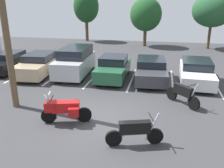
# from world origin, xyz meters

# --- Properties ---
(ground) EXTENTS (44.00, 44.00, 0.10)m
(ground) POSITION_xyz_m (0.00, 0.00, -0.05)
(ground) COLOR #38383A
(motorcycle_touring) EXTENTS (2.11, 1.09, 1.38)m
(motorcycle_touring) POSITION_xyz_m (-1.08, -0.61, 0.65)
(motorcycle_touring) COLOR black
(motorcycle_touring) RESTS_ON ground
(motorcycle_second) EXTENTS (1.54, 1.67, 1.34)m
(motorcycle_second) POSITION_xyz_m (4.00, 2.34, 0.58)
(motorcycle_second) COLOR black
(motorcycle_second) RESTS_ON ground
(motorcycle_third) EXTENTS (2.07, 0.84, 1.23)m
(motorcycle_third) POSITION_xyz_m (2.08, -1.71, 0.56)
(motorcycle_third) COLOR black
(motorcycle_third) RESTS_ON ground
(parking_stripes) EXTENTS (15.86, 5.07, 0.01)m
(parking_stripes) POSITION_xyz_m (-1.61, 6.00, 0.00)
(parking_stripes) COLOR silver
(parking_stripes) RESTS_ON ground
(car_black) EXTENTS (2.02, 4.40, 1.35)m
(car_black) POSITION_xyz_m (-8.26, 6.26, 0.68)
(car_black) COLOR black
(car_black) RESTS_ON ground
(car_tan) EXTENTS (2.22, 4.99, 1.49)m
(car_tan) POSITION_xyz_m (-5.53, 5.83, 0.74)
(car_tan) COLOR tan
(car_tan) RESTS_ON ground
(car_silver) EXTENTS (2.14, 4.59, 1.92)m
(car_silver) POSITION_xyz_m (-3.01, 6.17, 0.96)
(car_silver) COLOR #B7B7BC
(car_silver) RESTS_ON ground
(car_green) EXTENTS (1.85, 4.26, 1.52)m
(car_green) POSITION_xyz_m (-0.24, 5.85, 0.74)
(car_green) COLOR #235638
(car_green) RESTS_ON ground
(car_charcoal) EXTENTS (2.26, 4.59, 1.40)m
(car_charcoal) POSITION_xyz_m (2.22, 6.05, 0.70)
(car_charcoal) COLOR #38383D
(car_charcoal) RESTS_ON ground
(car_white) EXTENTS (2.11, 4.77, 1.42)m
(car_white) POSITION_xyz_m (5.07, 6.17, 0.70)
(car_white) COLOR white
(car_white) RESTS_ON ground
(utility_pole) EXTENTS (0.86, 1.68, 8.24)m
(utility_pole) POSITION_xyz_m (-4.09, 0.47, 4.23)
(utility_pole) COLOR brown
(utility_pole) RESTS_ON ground
(tree_far_left) EXTENTS (3.13, 3.13, 6.20)m
(tree_far_left) POSITION_xyz_m (-6.71, 20.86, 4.21)
(tree_far_left) COLOR #4C3823
(tree_far_left) RESTS_ON ground
(tree_center_right) EXTENTS (3.48, 3.48, 5.32)m
(tree_center_right) POSITION_xyz_m (0.87, 18.53, 3.48)
(tree_center_right) COLOR #4C3823
(tree_center_right) RESTS_ON ground
(tree_center) EXTENTS (4.11, 4.11, 5.77)m
(tree_center) POSITION_xyz_m (7.72, 18.28, 4.01)
(tree_center) COLOR #4C3823
(tree_center) RESTS_ON ground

